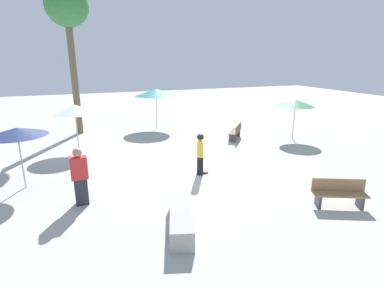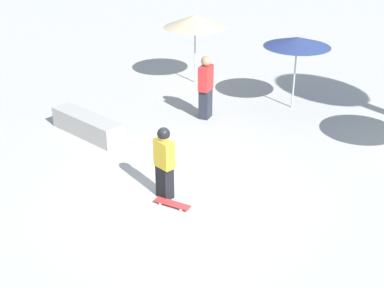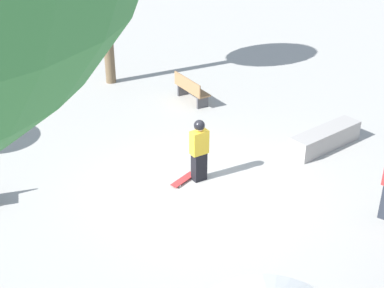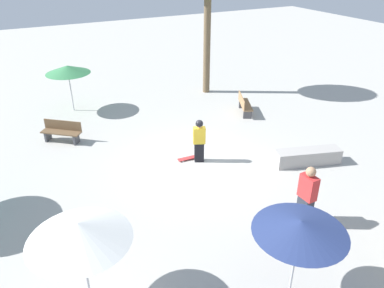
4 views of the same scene
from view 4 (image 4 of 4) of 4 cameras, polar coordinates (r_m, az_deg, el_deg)
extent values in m
plane|color=#B2AFA8|center=(13.50, 0.47, -3.18)|extent=(60.00, 60.00, 0.00)
cube|color=black|center=(13.57, 1.08, -1.21)|extent=(0.35, 0.40, 0.74)
cube|color=yellow|center=(13.25, 1.11, 1.34)|extent=(0.39, 0.49, 0.61)
sphere|color=tan|center=(13.07, 1.13, 3.00)|extent=(0.24, 0.24, 0.24)
sphere|color=black|center=(13.06, 1.13, 3.12)|extent=(0.27, 0.27, 0.27)
cube|color=red|center=(13.80, -0.58, -2.14)|extent=(0.24, 0.81, 0.02)
cylinder|color=silver|center=(13.66, -1.39, -2.64)|extent=(0.03, 0.06, 0.05)
cylinder|color=silver|center=(13.80, -1.67, -2.31)|extent=(0.03, 0.06, 0.05)
cylinder|color=silver|center=(13.83, 0.50, -2.21)|extent=(0.03, 0.06, 0.05)
cylinder|color=silver|center=(13.97, 0.21, -1.89)|extent=(0.03, 0.06, 0.05)
cube|color=#A8A39E|center=(14.07, 17.20, -1.87)|extent=(1.26, 2.43, 0.55)
cube|color=#47474C|center=(15.55, -17.22, 0.76)|extent=(0.36, 0.31, 0.40)
cube|color=#47474C|center=(16.18, -21.10, 1.18)|extent=(0.36, 0.31, 0.40)
cube|color=brown|center=(15.76, -19.33, 1.70)|extent=(1.36, 1.52, 0.05)
cube|color=brown|center=(15.82, -19.10, 2.75)|extent=(1.05, 1.26, 0.40)
cube|color=#47474C|center=(18.39, 7.79, 6.05)|extent=(0.24, 0.39, 0.40)
cube|color=#47474C|center=(17.25, 8.46, 4.50)|extent=(0.24, 0.39, 0.40)
cube|color=#9E754C|center=(17.73, 8.16, 5.97)|extent=(1.64, 1.07, 0.05)
cube|color=#9E754C|center=(17.62, 7.57, 6.65)|extent=(1.47, 0.70, 0.40)
cylinder|color=#B7B7BC|center=(8.47, -15.93, -17.75)|extent=(0.05, 0.05, 2.11)
cone|color=white|center=(7.81, -16.89, -12.61)|extent=(2.10, 2.10, 0.41)
cylinder|color=#B7B7BC|center=(18.53, -17.97, 7.86)|extent=(0.05, 0.05, 2.07)
cone|color=#387F4C|center=(18.24, -18.43, 10.74)|extent=(2.01, 2.01, 0.36)
cylinder|color=#B7B7BC|center=(8.60, 15.30, -17.07)|extent=(0.05, 0.05, 2.06)
cone|color=navy|center=(7.95, 16.20, -11.98)|extent=(1.94, 1.94, 0.28)
cylinder|color=brown|center=(19.69, 2.31, 15.74)|extent=(0.36, 0.36, 5.65)
cube|color=#282D38|center=(11.11, 16.74, -9.61)|extent=(0.39, 0.29, 0.85)
cube|color=red|center=(10.67, 17.31, -6.30)|extent=(0.51, 0.29, 0.70)
sphere|color=tan|center=(10.41, 17.68, -4.07)|extent=(0.28, 0.28, 0.28)
camera|label=1|loc=(17.15, 42.08, 12.43)|focal=28.00mm
camera|label=2|loc=(19.16, -26.59, 22.50)|focal=50.00mm
camera|label=3|loc=(5.72, -72.91, 9.32)|focal=50.00mm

